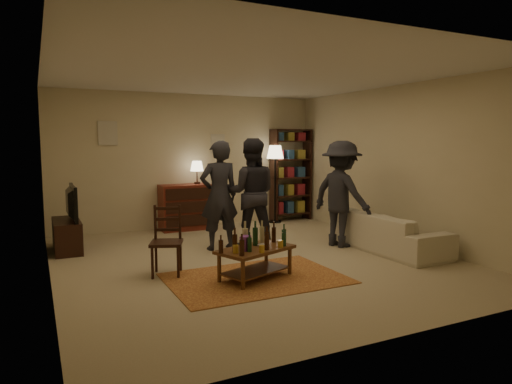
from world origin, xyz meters
TOP-DOWN VIEW (x-y plane):
  - floor at (0.00, 0.00)m, footprint 6.00×6.00m
  - room_shell at (-0.65, 2.98)m, footprint 6.00×6.00m
  - rug at (-0.39, -0.86)m, footprint 2.20×1.50m
  - coffee_table at (-0.39, -0.86)m, footprint 1.11×0.85m
  - dining_chair at (-1.34, -0.16)m, footprint 0.52×0.52m
  - tv_stand at (-2.44, 1.80)m, footprint 0.40×1.00m
  - dresser at (-0.19, 2.71)m, footprint 1.00×0.50m
  - bookshelf at (2.25, 2.78)m, footprint 0.90×0.34m
  - floor_lamp at (1.78, 2.65)m, footprint 0.36×0.36m
  - sofa at (2.20, -0.40)m, footprint 0.81×2.08m
  - person_left at (-0.21, 0.85)m, footprint 0.65×0.43m
  - person_right at (0.33, 0.79)m, footprint 1.08×0.98m
  - person_by_sofa at (1.70, 0.18)m, footprint 0.89×1.26m

SIDE VIEW (x-z plane):
  - floor at x=0.00m, z-range 0.00..0.00m
  - rug at x=-0.39m, z-range 0.00..0.01m
  - sofa at x=2.20m, z-range 0.00..0.61m
  - coffee_table at x=-0.39m, z-range 0.00..0.75m
  - tv_stand at x=-2.44m, z-range -0.14..0.91m
  - dresser at x=-0.19m, z-range -0.20..1.16m
  - dining_chair at x=-1.34m, z-range 0.02..0.95m
  - person_by_sofa at x=1.70m, z-range 0.00..1.76m
  - person_left at x=-0.21m, z-range 0.00..1.76m
  - person_right at x=0.33m, z-range 0.00..1.80m
  - bookshelf at x=2.25m, z-range 0.03..2.04m
  - floor_lamp at x=1.78m, z-range 0.58..2.24m
  - room_shell at x=-0.65m, z-range -1.19..4.81m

